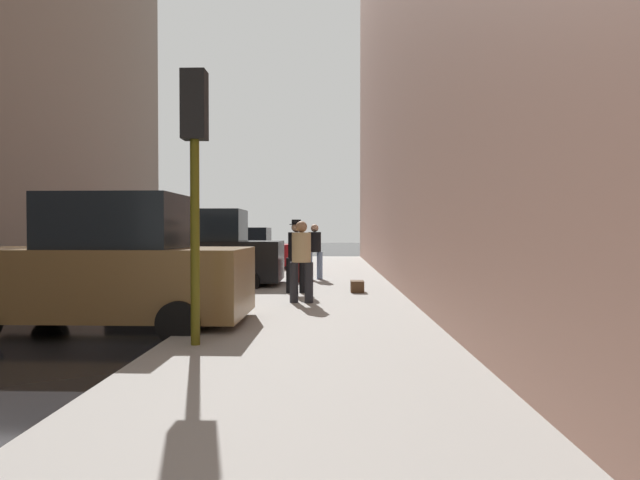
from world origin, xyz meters
name	(u,v)px	position (x,y,z in m)	size (l,w,h in m)	color
ground_plane	(8,316)	(0.00, 0.00, 0.00)	(120.00, 120.00, 0.00)	black
sidewalk	(316,313)	(6.00, 0.00, 0.07)	(4.00, 40.00, 0.15)	gray
parked_bronze_suv	(109,269)	(2.65, -1.43, 1.03)	(4.62, 2.11, 2.25)	brown
parked_black_suv	(201,253)	(2.65, 4.38, 1.03)	(4.61, 2.09, 2.25)	black
parked_red_hatchback	(242,251)	(2.65, 10.83, 0.85)	(4.22, 2.10, 1.79)	#B2191E
fire_hydrant	(269,270)	(4.45, 5.07, 0.50)	(0.42, 0.22, 0.70)	red
traffic_light	(195,147)	(4.50, -3.00, 2.76)	(0.32, 0.32, 3.60)	#514C0F
pedestrian_in_jeans	(315,249)	(5.78, 5.95, 1.10)	(0.52, 0.44, 1.71)	#728CB2
pedestrian_in_tan_coat	(301,257)	(5.67, 0.88, 1.10)	(0.52, 0.46, 1.71)	black
pedestrian_with_fedora	(296,252)	(5.45, 2.53, 1.14)	(0.52, 0.45, 1.78)	black
rolling_suitcase	(294,270)	(5.20, 5.23, 0.49)	(0.39, 0.58, 1.04)	#591414
duffel_bag	(357,286)	(6.93, 2.71, 0.29)	(0.32, 0.44, 0.28)	#472D19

